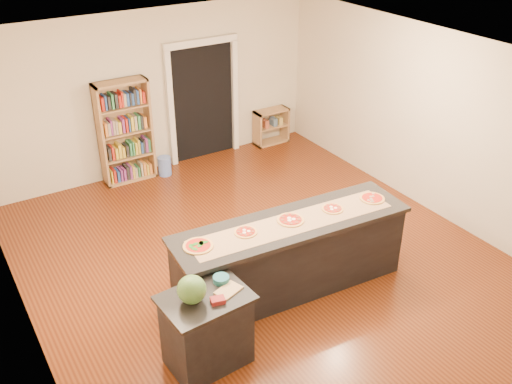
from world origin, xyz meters
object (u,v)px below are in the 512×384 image
low_shelf (271,126)px  waste_bin (165,166)px  side_counter (207,330)px  bookshelf (125,132)px  kitchen_island (291,256)px  watermelon (192,289)px

low_shelf → waste_bin: size_ratio=2.04×
side_counter → low_shelf: bearing=46.5°
side_counter → waste_bin: (1.42, 4.36, -0.28)m
bookshelf → low_shelf: bearing=0.2°
kitchen_island → side_counter: size_ratio=3.34×
kitchen_island → bookshelf: bearing=103.5°
bookshelf → watermelon: 4.62m
bookshelf → low_shelf: bookshelf is taller
side_counter → bookshelf: 4.62m
watermelon → bookshelf: bearing=77.8°
waste_bin → watermelon: (-1.56, -4.35, 0.87)m
side_counter → watermelon: 0.61m
side_counter → low_shelf: (3.78, 4.53, -0.11)m
kitchen_island → bookshelf: 4.01m
waste_bin → watermelon: 4.70m
watermelon → side_counter: bearing=-3.5°
side_counter → bookshelf: bearing=75.8°
bookshelf → waste_bin: bookshelf is taller
waste_bin → watermelon: watermelon is taller
kitchen_island → side_counter: kitchen_island is taller
watermelon → kitchen_island: bearing=19.5°
side_counter → low_shelf: side_counter is taller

